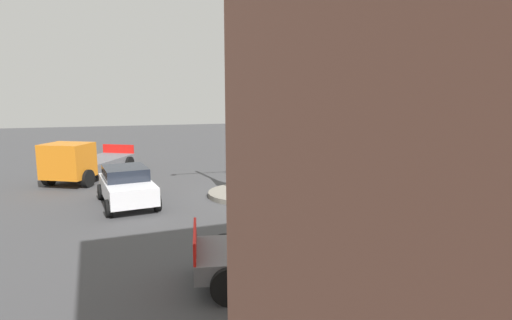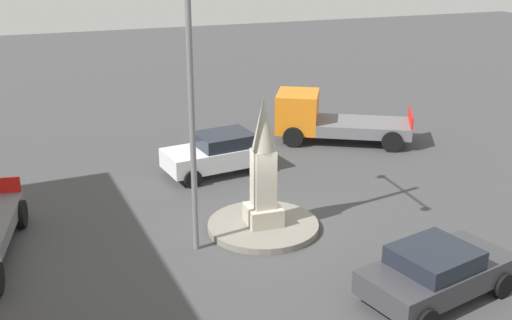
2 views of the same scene
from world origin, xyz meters
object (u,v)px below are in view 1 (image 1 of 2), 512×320
Objects in this scene: monument at (247,151)px; car_white_near_island at (127,185)px; truck_yellow_parked_right at (340,237)px; truck_orange_waiting at (83,162)px; car_dark_grey_passing at (323,163)px; streetlamp at (278,72)px.

monument reaches higher than car_white_near_island.
truck_yellow_parked_right reaches higher than truck_orange_waiting.
car_dark_grey_passing is (4.88, 2.79, -1.23)m from monument.
streetlamp is at bearing -21.44° from car_white_near_island.
streetlamp is at bearing 85.55° from truck_yellow_parked_right.
car_white_near_island is 9.63m from truck_yellow_parked_right.
car_white_near_island is 0.74× the size of truck_yellow_parked_right.
car_dark_grey_passing is 12.22m from truck_orange_waiting.
streetlamp is 7.92m from car_dark_grey_passing.
car_dark_grey_passing is at bearing -11.40° from truck_orange_waiting.
truck_yellow_parked_right is (0.12, -8.23, -0.97)m from monument.
car_white_near_island is (-4.92, -0.03, -1.18)m from monument.
car_dark_grey_passing is (9.80, 2.82, -0.05)m from car_white_near_island.
monument is 0.70× the size of truck_yellow_parked_right.
truck_yellow_parked_right is (-4.76, -11.02, 0.27)m from car_dark_grey_passing.
car_white_near_island is 0.96× the size of car_dark_grey_passing.
monument is 0.67× the size of truck_orange_waiting.
truck_yellow_parked_right reaches higher than car_white_near_island.
car_white_near_island is 10.20m from car_dark_grey_passing.
truck_yellow_parked_right is 0.95× the size of truck_orange_waiting.
car_dark_grey_passing is (4.29, 4.98, -4.42)m from streetlamp.
truck_yellow_parked_right reaches higher than car_dark_grey_passing.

